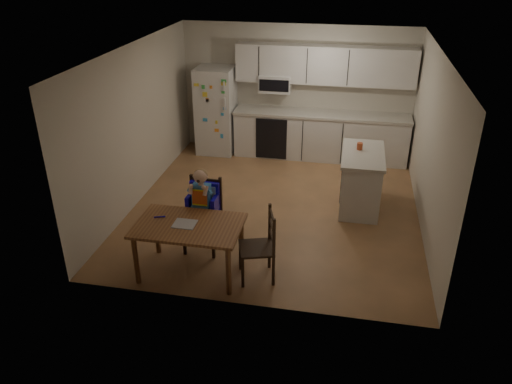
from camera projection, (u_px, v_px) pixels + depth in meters
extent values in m
cube|color=brown|center=(275.00, 206.00, 8.13)|extent=(4.50, 5.00, 0.01)
cube|color=beige|center=(297.00, 90.00, 9.75)|extent=(4.50, 0.02, 2.50)
cube|color=beige|center=(137.00, 124.00, 7.95)|extent=(0.02, 5.00, 2.50)
cube|color=beige|center=(431.00, 144.00, 7.17)|extent=(0.02, 5.00, 2.50)
cube|color=white|center=(279.00, 49.00, 7.00)|extent=(4.50, 5.00, 0.01)
cube|color=silver|center=(216.00, 111.00, 9.89)|extent=(0.72, 0.70, 1.70)
cube|color=silver|center=(320.00, 137.00, 9.77)|extent=(3.34, 0.60, 0.86)
cube|color=beige|center=(322.00, 114.00, 9.55)|extent=(3.37, 0.62, 0.05)
cube|color=black|center=(271.00, 139.00, 9.65)|extent=(0.60, 0.02, 0.80)
cube|color=silver|center=(325.00, 65.00, 9.26)|extent=(3.34, 0.34, 0.70)
cube|color=silver|center=(276.00, 83.00, 9.57)|extent=(0.60, 0.38, 0.33)
cube|color=silver|center=(361.00, 181.00, 7.94)|extent=(0.59, 1.18, 0.87)
cube|color=beige|center=(363.00, 155.00, 7.74)|extent=(0.65, 1.24, 0.05)
cylinder|color=#C54C23|center=(360.00, 146.00, 7.84)|extent=(0.09, 0.09, 0.11)
cube|color=brown|center=(189.00, 226.00, 6.20)|extent=(1.33, 0.85, 0.04)
cylinder|color=brown|center=(136.00, 260.00, 6.15)|extent=(0.07, 0.07, 0.67)
cylinder|color=brown|center=(157.00, 231.00, 6.77)|extent=(0.07, 0.07, 0.67)
cylinder|color=brown|center=(229.00, 271.00, 5.95)|extent=(0.07, 0.07, 0.67)
cylinder|color=brown|center=(241.00, 240.00, 6.57)|extent=(0.07, 0.07, 0.67)
cube|color=#B9B8BE|center=(185.00, 224.00, 6.19)|extent=(0.28, 0.24, 0.01)
cylinder|color=#150BBB|center=(159.00, 217.00, 6.34)|extent=(0.12, 0.06, 0.02)
cube|color=black|center=(203.00, 219.00, 6.80)|extent=(0.47, 0.47, 0.03)
cube|color=black|center=(184.00, 240.00, 6.77)|extent=(0.04, 0.04, 0.45)
cube|color=black|center=(194.00, 225.00, 7.13)|extent=(0.04, 0.04, 0.45)
cube|color=black|center=(213.00, 244.00, 6.69)|extent=(0.04, 0.04, 0.45)
cube|color=black|center=(222.00, 228.00, 7.05)|extent=(0.04, 0.04, 0.45)
cube|color=black|center=(206.00, 194.00, 6.85)|extent=(0.45, 0.05, 0.54)
cube|color=#150BBB|center=(202.00, 214.00, 6.77)|extent=(0.42, 0.38, 0.11)
cube|color=#150BBB|center=(205.00, 194.00, 6.79)|extent=(0.41, 0.08, 0.37)
cube|color=#69A7E9|center=(202.00, 211.00, 6.72)|extent=(0.33, 0.29, 0.02)
cube|color=#2E61AD|center=(201.00, 194.00, 6.64)|extent=(0.24, 0.16, 0.28)
cube|color=#C45625|center=(200.00, 197.00, 6.58)|extent=(0.20, 0.02, 0.22)
sphere|color=beige|center=(200.00, 176.00, 6.51)|extent=(0.19, 0.19, 0.18)
ellipsoid|color=olive|center=(200.00, 175.00, 6.50)|extent=(0.19, 0.18, 0.15)
cube|color=black|center=(256.00, 248.00, 6.21)|extent=(0.53, 0.53, 0.03)
cube|color=black|center=(240.00, 256.00, 6.47)|extent=(0.04, 0.04, 0.42)
cube|color=black|center=(269.00, 254.00, 6.50)|extent=(0.04, 0.04, 0.42)
cube|color=black|center=(243.00, 273.00, 6.13)|extent=(0.04, 0.04, 0.42)
cube|color=black|center=(273.00, 271.00, 6.16)|extent=(0.04, 0.04, 0.42)
cube|color=black|center=(272.00, 229.00, 6.11)|extent=(0.16, 0.41, 0.50)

